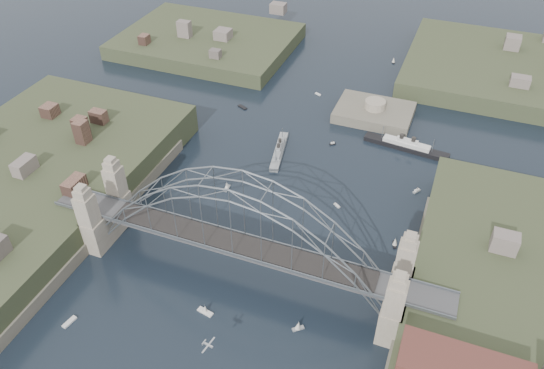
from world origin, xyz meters
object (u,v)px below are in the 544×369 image
Objects in this scene: fort_island at (373,118)px; ocean_liner at (406,146)px; bridge at (238,230)px; naval_cruiser_near at (279,151)px; naval_cruiser_far at (270,65)px.

ocean_liner is at bearing -47.64° from fort_island.
bridge is at bearing -112.66° from ocean_liner.
naval_cruiser_near is at bearing -155.45° from ocean_liner.
bridge is 72.14m from fort_island.
naval_cruiser_far is (-39.98, 18.70, 1.11)m from fort_island.
fort_island is 1.27× the size of naval_cruiser_near.
naval_cruiser_near reaches higher than naval_cruiser_far.
fort_island is 0.94× the size of ocean_liner.
fort_island is 33.57m from naval_cruiser_near.
ocean_liner is at bearing 24.55° from naval_cruiser_near.
bridge is at bearing -72.49° from naval_cruiser_far.
fort_island is at bearing -25.06° from naval_cruiser_far.
ocean_liner is (23.81, 57.05, -11.44)m from bridge.
naval_cruiser_near is 1.17× the size of naval_cruiser_far.
bridge is 93.72m from naval_cruiser_far.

